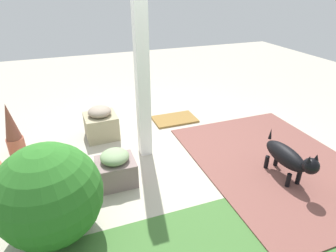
{
  "coord_description": "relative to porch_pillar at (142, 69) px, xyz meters",
  "views": [
    {
      "loc": [
        1.03,
        2.9,
        1.98
      ],
      "look_at": [
        -0.02,
        0.04,
        0.42
      ],
      "focal_mm": 30.19,
      "sensor_mm": 36.0,
      "label": 1
    }
  ],
  "objects": [
    {
      "name": "round_shrub",
      "position": [
        1.09,
        1.01,
        -0.67
      ],
      "size": [
        0.87,
        0.87,
        0.87
      ],
      "primitive_type": "sphere",
      "color": "#296A22",
      "rests_on": "ground"
    },
    {
      "name": "terracotta_pot_spiky",
      "position": [
        1.54,
        -0.52,
        -0.77
      ],
      "size": [
        0.21,
        0.21,
        0.71
      ],
      "color": "#AF5943",
      "rests_on": "ground"
    },
    {
      "name": "stone_planter_mid",
      "position": [
        0.47,
        0.48,
        -0.92
      ],
      "size": [
        0.42,
        0.36,
        0.4
      ],
      "color": "gray",
      "rests_on": "ground"
    },
    {
      "name": "porch_pillar",
      "position": [
        0.0,
        0.0,
        0.0
      ],
      "size": [
        0.15,
        0.15,
        2.21
      ],
      "primitive_type": "cube",
      "color": "white",
      "rests_on": "ground"
    },
    {
      "name": "doormat",
      "position": [
        -0.71,
        -0.76,
        -1.09
      ],
      "size": [
        0.68,
        0.44,
        0.03
      ],
      "primitive_type": "cube",
      "rotation": [
        0.0,
        0.0,
        -0.0
      ],
      "color": "olive",
      "rests_on": "ground"
    },
    {
      "name": "ground_plane",
      "position": [
        -0.23,
        0.12,
        -1.11
      ],
      "size": [
        12.0,
        12.0,
        0.0
      ],
      "primitive_type": "plane",
      "color": "#B0A896"
    },
    {
      "name": "stone_planter_nearest",
      "position": [
        0.46,
        -0.61,
        -0.89
      ],
      "size": [
        0.45,
        0.44,
        0.47
      ],
      "color": "tan",
      "rests_on": "ground"
    },
    {
      "name": "brick_path",
      "position": [
        -1.42,
        0.77,
        -1.1
      ],
      "size": [
        1.8,
        2.4,
        0.02
      ],
      "primitive_type": "cube",
      "color": "brown",
      "rests_on": "ground"
    },
    {
      "name": "dog",
      "position": [
        -1.31,
        1.08,
        -0.82
      ],
      "size": [
        0.2,
        0.72,
        0.5
      ],
      "color": "black",
      "rests_on": "ground"
    }
  ]
}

